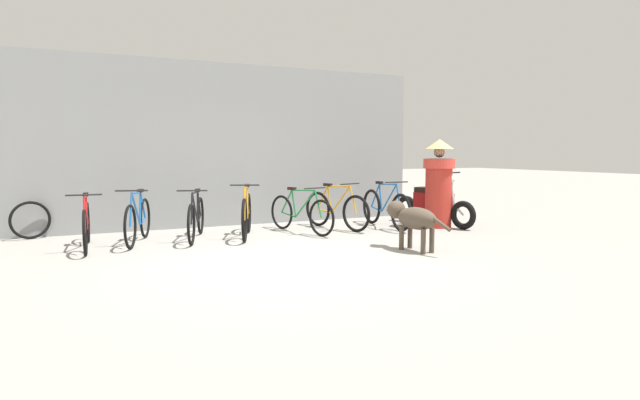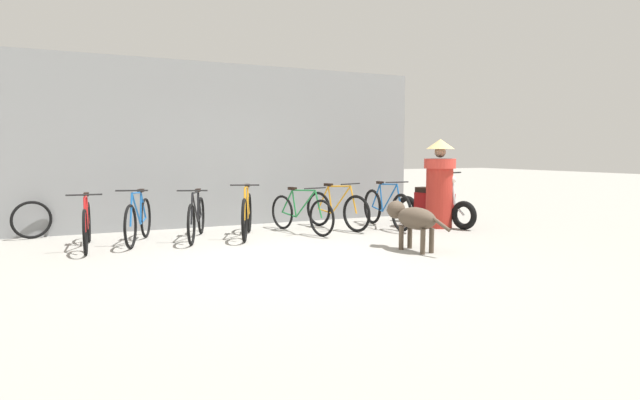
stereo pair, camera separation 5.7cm
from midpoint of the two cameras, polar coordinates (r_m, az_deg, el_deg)
ground_plane at (r=6.58m, az=-2.92°, el=-6.79°), size 60.00×60.00×0.00m
shop_wall_back at (r=9.72m, az=-10.29°, el=6.14°), size 7.81×0.20×3.06m
bicycle_0 at (r=8.02m, az=-24.91°, el=-2.59°), size 0.46×1.72×0.83m
bicycle_1 at (r=8.19m, az=-19.84°, el=-2.19°), size 0.58×1.58×0.85m
bicycle_2 at (r=8.27m, az=-13.74°, el=-2.01°), size 0.63×1.65×0.83m
bicycle_3 at (r=8.34m, az=-8.17°, el=-1.70°), size 0.64×1.59×0.90m
bicycle_4 at (r=8.69m, az=-2.00°, el=-1.55°), size 0.61×1.65×0.81m
bicycle_5 at (r=9.11m, az=2.09°, el=-1.15°), size 0.61×1.59×0.86m
bicycle_6 at (r=9.38m, az=7.73°, el=-0.95°), size 0.46×1.77×0.88m
motorcycle at (r=9.80m, az=13.10°, el=-0.53°), size 0.67×1.85×1.04m
stray_dog at (r=7.22m, az=10.68°, el=-2.03°), size 0.46×1.19×0.69m
person_in_robes at (r=9.53m, az=13.67°, el=1.96°), size 0.77×0.77×1.64m
spare_tire_left at (r=9.31m, az=-29.94°, el=-1.98°), size 0.60×0.25×0.62m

